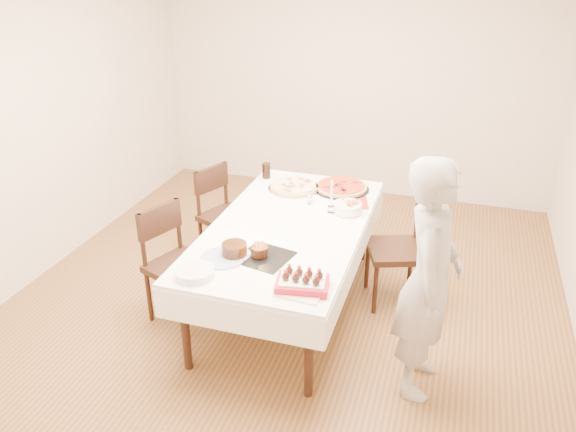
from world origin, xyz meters
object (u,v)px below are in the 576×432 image
(chair_right_savory, at_px, (396,251))
(strawberry_box, at_px, (302,283))
(taper_candle, at_px, (332,196))
(cola_glass, at_px, (266,171))
(pizza_white, at_px, (294,187))
(layer_cake, at_px, (234,250))
(chair_left_dessert, at_px, (181,267))
(birthday_cake, at_px, (259,247))
(pizza_pepperoni, at_px, (341,187))
(chair_left_savory, at_px, (228,217))
(pasta_bowl, at_px, (348,207))
(person, at_px, (429,280))
(dining_table, at_px, (288,266))

(chair_right_savory, relative_size, strawberry_box, 2.86)
(chair_right_savory, relative_size, taper_candle, 3.30)
(cola_glass, bearing_deg, pizza_white, -28.27)
(taper_candle, relative_size, layer_cake, 1.26)
(chair_left_dessert, height_order, birthday_cake, chair_left_dessert)
(chair_left_dessert, height_order, pizza_pepperoni, chair_left_dessert)
(pizza_white, distance_m, layer_cake, 1.25)
(birthday_cake, xyz_separation_m, strawberry_box, (0.39, -0.29, -0.04))
(chair_left_savory, distance_m, layer_cake, 1.28)
(chair_left_dessert, distance_m, pasta_bowl, 1.40)
(strawberry_box, bearing_deg, chair_left_dessert, 159.50)
(pizza_white, bearing_deg, person, -45.03)
(chair_left_dessert, bearing_deg, taper_candle, -123.00)
(chair_left_dessert, xyz_separation_m, pasta_bowl, (1.13, 0.77, 0.32))
(cola_glass, height_order, birthday_cake, birthday_cake)
(chair_left_savory, relative_size, strawberry_box, 2.75)
(pizza_pepperoni, relative_size, layer_cake, 2.18)
(pizza_pepperoni, bearing_deg, pasta_bowl, -70.91)
(pasta_bowl, bearing_deg, taper_candle, -165.75)
(pizza_pepperoni, bearing_deg, chair_left_savory, -164.97)
(chair_left_dessert, bearing_deg, layer_cake, -175.71)
(chair_right_savory, relative_size, birthday_cake, 7.11)
(pizza_white, bearing_deg, layer_cake, -92.42)
(pasta_bowl, relative_size, birthday_cake, 1.73)
(birthday_cake, bearing_deg, chair_left_savory, 123.81)
(person, distance_m, taper_candle, 1.25)
(strawberry_box, bearing_deg, dining_table, 113.47)
(chair_left_savory, height_order, chair_left_dessert, chair_left_dessert)
(person, height_order, strawberry_box, person)
(layer_cake, relative_size, strawberry_box, 0.69)
(chair_right_savory, distance_m, pasta_bowl, 0.53)
(chair_right_savory, xyz_separation_m, person, (0.31, -0.94, 0.35))
(chair_left_savory, height_order, strawberry_box, chair_left_savory)
(pizza_white, bearing_deg, strawberry_box, -71.11)
(cola_glass, bearing_deg, pizza_pepperoni, -4.27)
(cola_glass, relative_size, birthday_cake, 1.08)
(person, distance_m, pasta_bowl, 1.19)
(dining_table, distance_m, layer_cake, 0.74)
(person, relative_size, cola_glass, 11.48)
(chair_right_savory, height_order, pizza_white, chair_right_savory)
(chair_left_dessert, distance_m, layer_cake, 0.64)
(chair_right_savory, bearing_deg, chair_left_savory, 153.11)
(taper_candle, xyz_separation_m, strawberry_box, (0.09, -1.14, -0.10))
(chair_right_savory, bearing_deg, pasta_bowl, 159.34)
(dining_table, height_order, cola_glass, cola_glass)
(pizza_pepperoni, bearing_deg, chair_right_savory, -38.46)
(layer_cake, bearing_deg, cola_glass, 100.82)
(pasta_bowl, relative_size, taper_candle, 0.80)
(pizza_white, relative_size, taper_candle, 1.64)
(person, bearing_deg, pizza_white, 46.47)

